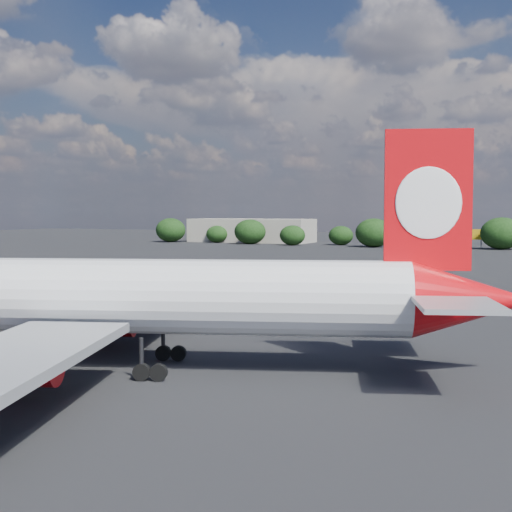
% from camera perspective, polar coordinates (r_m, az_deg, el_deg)
% --- Properties ---
extents(ground, '(500.00, 500.00, 0.00)m').
position_cam_1_polar(ground, '(98.81, 2.74, -2.74)').
color(ground, black).
rests_on(ground, ground).
extents(qantas_airliner, '(49.07, 47.10, 16.37)m').
position_cam_1_polar(qantas_airliner, '(49.72, -8.63, -3.39)').
color(qantas_airliner, silver).
rests_on(qantas_airliner, ground).
extents(terminal_building, '(42.00, 16.00, 8.00)m').
position_cam_1_polar(terminal_building, '(245.18, -0.36, 2.06)').
color(terminal_building, gray).
rests_on(terminal_building, ground).
extents(highway_sign, '(6.00, 0.30, 4.50)m').
position_cam_1_polar(highway_sign, '(214.51, 9.40, 1.54)').
color(highway_sign, '#125E1C').
rests_on(highway_sign, ground).
extents(billboard_yellow, '(5.00, 0.30, 5.50)m').
position_cam_1_polar(billboard_yellow, '(215.03, 17.57, 1.62)').
color(billboard_yellow, gold).
rests_on(billboard_yellow, ground).
extents(horizon_treeline, '(204.33, 17.14, 9.13)m').
position_cam_1_polar(horizon_treeline, '(213.80, 16.10, 1.67)').
color(horizon_treeline, black).
rests_on(horizon_treeline, ground).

